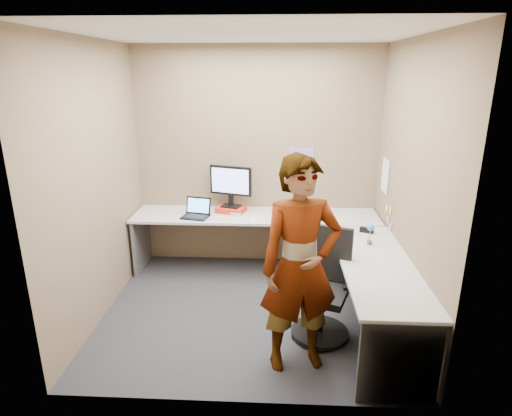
# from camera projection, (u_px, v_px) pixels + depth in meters

# --- Properties ---
(ground) EXTENTS (3.00, 3.00, 0.00)m
(ground) POSITION_uv_depth(u_px,v_px,m) (251.00, 310.00, 4.48)
(ground) COLOR #26272C
(ground) RESTS_ON ground
(wall_back) EXTENTS (3.00, 0.00, 3.00)m
(wall_back) POSITION_uv_depth(u_px,v_px,m) (257.00, 159.00, 5.30)
(wall_back) COLOR brown
(wall_back) RESTS_ON ground
(wall_right) EXTENTS (0.00, 2.70, 2.70)m
(wall_right) POSITION_uv_depth(u_px,v_px,m) (410.00, 188.00, 3.99)
(wall_right) COLOR brown
(wall_right) RESTS_ON ground
(wall_left) EXTENTS (0.00, 2.70, 2.70)m
(wall_left) POSITION_uv_depth(u_px,v_px,m) (96.00, 184.00, 4.14)
(wall_left) COLOR brown
(wall_left) RESTS_ON ground
(ceiling) EXTENTS (3.00, 3.00, 0.00)m
(ceiling) POSITION_uv_depth(u_px,v_px,m) (249.00, 33.00, 3.65)
(ceiling) COLOR white
(ceiling) RESTS_ON wall_back
(desk) EXTENTS (2.98, 2.58, 0.73)m
(desk) POSITION_uv_depth(u_px,v_px,m) (293.00, 245.00, 4.65)
(desk) COLOR #ADADAD
(desk) RESTS_ON ground
(paper_ream) EXTENTS (0.39, 0.33, 0.07)m
(paper_ream) POSITION_uv_depth(u_px,v_px,m) (231.00, 209.00, 5.28)
(paper_ream) COLOR red
(paper_ream) RESTS_ON desk
(monitor) EXTENTS (0.52, 0.22, 0.50)m
(monitor) POSITION_uv_depth(u_px,v_px,m) (231.00, 183.00, 5.19)
(monitor) COLOR black
(monitor) RESTS_ON paper_ream
(laptop) EXTENTS (0.36, 0.32, 0.22)m
(laptop) POSITION_uv_depth(u_px,v_px,m) (197.00, 212.00, 5.11)
(laptop) COLOR black
(laptop) RESTS_ON desk
(trackball_mouse) EXTENTS (0.12, 0.08, 0.07)m
(trackball_mouse) POSITION_uv_depth(u_px,v_px,m) (236.00, 213.00, 5.15)
(trackball_mouse) COLOR #B7B7BC
(trackball_mouse) RESTS_ON desk
(origami) EXTENTS (0.10, 0.10, 0.06)m
(origami) POSITION_uv_depth(u_px,v_px,m) (253.00, 218.00, 4.96)
(origami) COLOR white
(origami) RESTS_ON desk
(stapler) EXTENTS (0.15, 0.09, 0.05)m
(stapler) POSITION_uv_depth(u_px,v_px,m) (367.00, 230.00, 4.60)
(stapler) COLOR black
(stapler) RESTS_ON desk
(flower) EXTENTS (0.07, 0.07, 0.22)m
(flower) POSITION_uv_depth(u_px,v_px,m) (370.00, 231.00, 4.26)
(flower) COLOR brown
(flower) RESTS_ON desk
(calendar_purple) EXTENTS (0.30, 0.01, 0.40)m
(calendar_purple) POSITION_uv_depth(u_px,v_px,m) (301.00, 164.00, 5.28)
(calendar_purple) COLOR #846BB7
(calendar_purple) RESTS_ON wall_back
(calendar_white) EXTENTS (0.01, 0.28, 0.38)m
(calendar_white) POSITION_uv_depth(u_px,v_px,m) (385.00, 176.00, 4.88)
(calendar_white) COLOR white
(calendar_white) RESTS_ON wall_right
(sticky_note_a) EXTENTS (0.01, 0.07, 0.07)m
(sticky_note_a) POSITION_uv_depth(u_px,v_px,m) (390.00, 210.00, 4.64)
(sticky_note_a) COLOR #F2E059
(sticky_note_a) RESTS_ON wall_right
(sticky_note_b) EXTENTS (0.01, 0.07, 0.07)m
(sticky_note_b) POSITION_uv_depth(u_px,v_px,m) (388.00, 220.00, 4.73)
(sticky_note_b) COLOR pink
(sticky_note_b) RESTS_ON wall_right
(sticky_note_c) EXTENTS (0.01, 0.07, 0.07)m
(sticky_note_c) POSITION_uv_depth(u_px,v_px,m) (391.00, 226.00, 4.62)
(sticky_note_c) COLOR pink
(sticky_note_c) RESTS_ON wall_right
(sticky_note_d) EXTENTS (0.01, 0.07, 0.07)m
(sticky_note_d) POSITION_uv_depth(u_px,v_px,m) (387.00, 209.00, 4.79)
(sticky_note_d) COLOR #F2E059
(sticky_note_d) RESTS_ON wall_right
(office_chair) EXTENTS (0.59, 0.58, 1.02)m
(office_chair) POSITION_uv_depth(u_px,v_px,m) (323.00, 294.00, 3.98)
(office_chair) COLOR black
(office_chair) RESTS_ON ground
(person) EXTENTS (0.75, 0.58, 1.81)m
(person) POSITION_uv_depth(u_px,v_px,m) (300.00, 266.00, 3.42)
(person) COLOR #999399
(person) RESTS_ON ground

